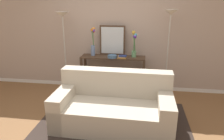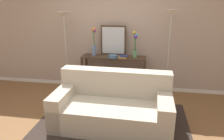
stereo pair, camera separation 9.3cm
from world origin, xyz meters
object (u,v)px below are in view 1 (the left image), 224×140
(book_row_under_console, at_px, (95,89))
(vase_short_flowers, at_px, (134,44))
(console_table, at_px, (113,68))
(book_stack, at_px, (122,57))
(fruit_bowl, at_px, (112,56))
(wall_mirror, at_px, (112,40))
(couch, at_px, (114,107))
(floor_lamp_right, at_px, (169,30))
(vase_tall_flowers, at_px, (93,43))
(floor_lamp_left, at_px, (63,30))

(book_row_under_console, bearing_deg, vase_short_flowers, 1.99)
(console_table, distance_m, book_stack, 0.37)
(fruit_bowl, bearing_deg, wall_mirror, 97.37)
(console_table, bearing_deg, fruit_bowl, -90.68)
(couch, xyz_separation_m, console_table, (-0.20, 1.29, 0.28))
(console_table, xyz_separation_m, floor_lamp_right, (1.14, -0.10, 0.87))
(wall_mirror, height_order, book_stack, wall_mirror)
(floor_lamp_right, relative_size, wall_mirror, 2.84)
(floor_lamp_right, xyz_separation_m, vase_tall_flowers, (-1.59, 0.13, -0.33))
(couch, distance_m, fruit_bowl, 1.33)
(couch, bearing_deg, book_row_under_console, 115.47)
(fruit_bowl, height_order, book_row_under_console, fruit_bowl)
(vase_short_flowers, relative_size, book_stack, 2.87)
(floor_lamp_right, xyz_separation_m, wall_mirror, (-1.18, 0.25, -0.28))
(vase_tall_flowers, distance_m, vase_short_flowers, 0.90)
(console_table, xyz_separation_m, wall_mirror, (-0.04, 0.15, 0.59))
(floor_lamp_right, xyz_separation_m, book_row_under_console, (-1.56, 0.10, -1.40))
(vase_tall_flowers, bearing_deg, floor_lamp_left, -167.63)
(couch, xyz_separation_m, vase_short_flowers, (0.26, 1.32, 0.81))
(console_table, bearing_deg, floor_lamp_left, -174.60)
(vase_short_flowers, relative_size, book_row_under_console, 1.74)
(floor_lamp_left, distance_m, fruit_bowl, 1.17)
(floor_lamp_right, relative_size, book_row_under_console, 5.67)
(couch, height_order, fruit_bowl, fruit_bowl)
(floor_lamp_right, height_order, book_row_under_console, floor_lamp_right)
(couch, xyz_separation_m, floor_lamp_right, (0.95, 1.19, 1.14))
(floor_lamp_left, bearing_deg, vase_tall_flowers, 12.37)
(fruit_bowl, bearing_deg, vase_tall_flowers, 161.76)
(floor_lamp_right, bearing_deg, floor_lamp_left, 180.00)
(book_row_under_console, bearing_deg, vase_tall_flowers, 127.82)
(floor_lamp_right, bearing_deg, vase_short_flowers, 169.33)
(console_table, relative_size, book_row_under_console, 4.29)
(floor_lamp_right, bearing_deg, fruit_bowl, -179.33)
(book_stack, bearing_deg, wall_mirror, 135.01)
(console_table, height_order, floor_lamp_left, floor_lamp_left)
(vase_tall_flowers, relative_size, book_row_under_console, 1.91)
(couch, bearing_deg, floor_lamp_right, 51.59)
(vase_tall_flowers, bearing_deg, fruit_bowl, -18.24)
(fruit_bowl, relative_size, book_row_under_console, 0.60)
(floor_lamp_right, xyz_separation_m, book_stack, (-0.93, 0.00, -0.58))
(floor_lamp_left, height_order, book_row_under_console, floor_lamp_left)
(wall_mirror, height_order, vase_short_flowers, wall_mirror)
(vase_tall_flowers, xyz_separation_m, fruit_bowl, (0.44, -0.15, -0.24))
(fruit_bowl, relative_size, book_stack, 0.99)
(floor_lamp_right, relative_size, fruit_bowl, 9.39)
(book_row_under_console, bearing_deg, console_table, 0.00)
(couch, relative_size, floor_lamp_left, 1.07)
(floor_lamp_right, bearing_deg, console_table, 175.03)
(console_table, relative_size, vase_short_flowers, 2.47)
(floor_lamp_left, xyz_separation_m, vase_short_flowers, (1.50, 0.13, -0.28))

